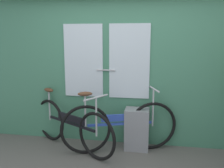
# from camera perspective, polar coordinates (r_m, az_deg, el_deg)

# --- Properties ---
(train_door_wall) EXTENTS (5.06, 0.28, 2.25)m
(train_door_wall) POSITION_cam_1_polar(r_m,az_deg,el_deg) (3.70, 1.68, 3.72)
(train_door_wall) COLOR #427F60
(train_door_wall) RESTS_ON ground_plane
(bicycle_near_door) EXTENTS (1.48, 0.90, 0.87)m
(bicycle_near_door) POSITION_cam_1_polar(r_m,az_deg,el_deg) (3.68, -9.60, -9.53)
(bicycle_near_door) COLOR black
(bicycle_near_door) RESTS_ON ground_plane
(bicycle_leaning_behind) EXTENTS (1.61, 0.66, 0.93)m
(bicycle_leaning_behind) POSITION_cam_1_polar(r_m,az_deg,el_deg) (3.54, 1.71, -9.84)
(bicycle_leaning_behind) COLOR black
(bicycle_leaning_behind) RESTS_ON ground_plane
(trash_bin_by_wall) EXTENTS (0.35, 0.28, 0.61)m
(trash_bin_by_wall) POSITION_cam_1_polar(r_m,az_deg,el_deg) (3.67, 5.82, -10.40)
(trash_bin_by_wall) COLOR gray
(trash_bin_by_wall) RESTS_ON ground_plane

